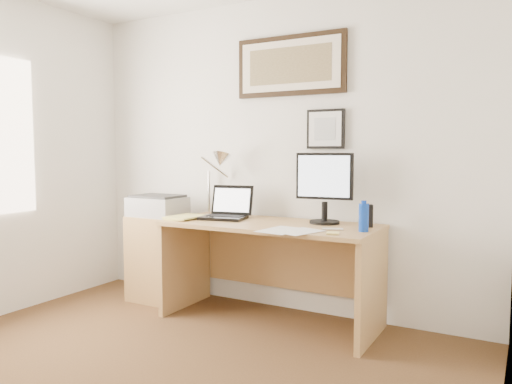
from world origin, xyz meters
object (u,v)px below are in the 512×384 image
Objects in this scene: lcd_monitor at (324,184)px; printer at (158,206)px; book at (175,216)px; laptop at (227,211)px; desk at (275,252)px; side_cabinet at (162,258)px; water_bottle at (364,218)px.

printer is (-1.46, -0.13, -0.22)m from lcd_monitor.
laptop reaches higher than book.
laptop is at bearing 22.70° from book.
printer is (-1.09, -0.05, 0.30)m from desk.
desk is 3.08× the size of lcd_monitor.
laptop is (-0.41, -0.03, 0.29)m from desk.
desk is at bearing -167.56° from lcd_monitor.
lcd_monitor is 1.18× the size of printer.
lcd_monitor is at bearing 4.61° from side_cabinet.
desk is 1.14m from printer.
side_cabinet is 1.40× the size of lcd_monitor.
laptop reaches higher than desk.
lcd_monitor is (-0.36, 0.22, 0.20)m from water_bottle.
laptop is at bearing -171.79° from lcd_monitor.
side_cabinet is at bearing -178.11° from desk.
water_bottle is at bearing 2.13° from book.
side_cabinet is at bearing 176.75° from water_bottle.
desk is 4.21× the size of laptop.
printer is (-0.68, -0.02, 0.01)m from laptop.
desk reaches higher than side_cabinet.
desk is at bearing 1.89° from side_cabinet.
book reaches higher than side_cabinet.
book is (0.27, -0.16, 0.40)m from side_cabinet.
lcd_monitor reaches higher than printer.
side_cabinet is 1.92× the size of laptop.
printer is (-1.82, 0.08, -0.03)m from water_bottle.
book is 0.42m from laptop.
water_bottle is (1.80, -0.10, 0.48)m from side_cabinet.
water_bottle is at bearing -5.30° from laptop.
water_bottle is 1.14m from laptop.
laptop is 0.86× the size of printer.
water_bottle reaches higher than desk.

